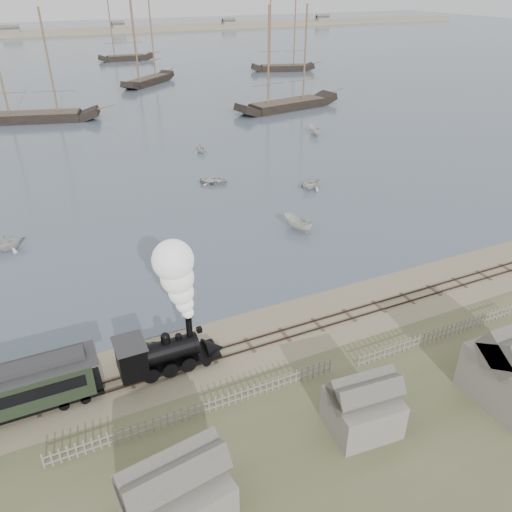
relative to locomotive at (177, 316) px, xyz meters
name	(u,v)px	position (x,y,z in m)	size (l,w,h in m)	color
ground	(251,327)	(6.34, 2.00, -4.38)	(600.00, 600.00, 0.00)	gray
harbor_water	(50,57)	(6.34, 172.00, -4.35)	(600.00, 336.00, 0.06)	#41505E
rail_track	(262,341)	(6.34, 0.00, -4.34)	(120.00, 1.80, 0.16)	#34241C
picket_fence_west	(203,415)	(-0.16, -5.00, -4.38)	(19.00, 0.10, 1.20)	slate
picket_fence_east	(439,339)	(18.84, -5.50, -4.38)	(15.00, 0.10, 1.20)	slate
shed_mid	(360,427)	(8.34, -10.00, -4.38)	(4.00, 3.50, 3.60)	slate
far_spit	(34,35)	(6.34, 252.00, -4.38)	(500.00, 20.00, 1.80)	tan
locomotive	(177,316)	(0.00, 0.00, 0.00)	(7.61, 2.84, 9.49)	black
beached_dinghy	(149,351)	(-1.86, 2.02, -3.95)	(4.10, 2.93, 0.85)	beige
rowboat_1	(8,242)	(-10.69, 24.08, -3.44)	(3.31, 2.86, 1.74)	beige
rowboat_2	(298,224)	(18.12, 15.63, -3.56)	(3.94, 1.48, 1.52)	beige
rowboat_3	(214,181)	(14.85, 32.71, -3.92)	(3.79, 2.71, 0.79)	beige
rowboat_4	(311,182)	(25.72, 25.63, -3.41)	(3.45, 2.98, 1.82)	beige
rowboat_5	(314,130)	(39.26, 47.68, -3.58)	(3.80, 1.43, 1.47)	beige
rowboat_7	(200,148)	(17.68, 46.32, -3.63)	(2.61, 2.25, 1.37)	beige
schooner_2	(26,66)	(-4.21, 78.00, 5.68)	(23.01, 5.31, 20.00)	black
schooner_3	(145,43)	(24.69, 106.35, 5.68)	(19.14, 4.42, 20.00)	black
schooner_4	(289,58)	(44.18, 66.85, 5.68)	(23.92, 5.52, 20.00)	black
schooner_5	(284,34)	(65.81, 110.37, 5.68)	(18.43, 4.25, 20.00)	black
schooner_8	(123,28)	(28.48, 150.69, 5.68)	(17.86, 4.12, 20.00)	black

